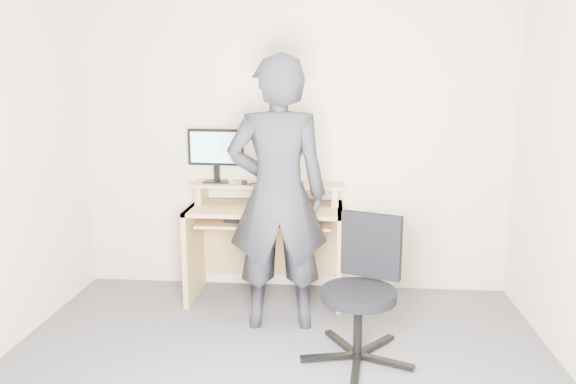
# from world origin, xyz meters

# --- Properties ---
(back_wall) EXTENTS (3.50, 0.02, 2.50)m
(back_wall) POSITION_xyz_m (0.00, 1.75, 1.25)
(back_wall) COLOR beige
(back_wall) RESTS_ON ground
(desk) EXTENTS (1.20, 0.60, 0.91)m
(desk) POSITION_xyz_m (-0.20, 1.53, 0.55)
(desk) COLOR tan
(desk) RESTS_ON ground
(monitor) EXTENTS (0.45, 0.13, 0.43)m
(monitor) POSITION_xyz_m (-0.61, 1.59, 1.17)
(monitor) COLOR black
(monitor) RESTS_ON desk
(external_drive) EXTENTS (0.08, 0.13, 0.20)m
(external_drive) POSITION_xyz_m (-0.14, 1.63, 1.01)
(external_drive) COLOR black
(external_drive) RESTS_ON desk
(travel_mug) EXTENTS (0.09, 0.09, 0.19)m
(travel_mug) POSITION_xyz_m (-0.16, 1.57, 1.01)
(travel_mug) COLOR silver
(travel_mug) RESTS_ON desk
(smartphone) EXTENTS (0.08, 0.14, 0.01)m
(smartphone) POSITION_xyz_m (0.05, 1.55, 0.92)
(smartphone) COLOR black
(smartphone) RESTS_ON desk
(charger) EXTENTS (0.05, 0.05, 0.03)m
(charger) POSITION_xyz_m (-0.37, 1.50, 0.93)
(charger) COLOR black
(charger) RESTS_ON desk
(headphones) EXTENTS (0.20, 0.20, 0.06)m
(headphones) POSITION_xyz_m (-0.44, 1.63, 0.92)
(headphones) COLOR silver
(headphones) RESTS_ON desk
(keyboard) EXTENTS (0.48, 0.24, 0.03)m
(keyboard) POSITION_xyz_m (-0.27, 1.36, 0.67)
(keyboard) COLOR black
(keyboard) RESTS_ON desk
(mouse) EXTENTS (0.11, 0.08, 0.04)m
(mouse) POSITION_xyz_m (0.15, 1.35, 0.77)
(mouse) COLOR black
(mouse) RESTS_ON desk
(office_chair) EXTENTS (0.70, 0.68, 0.88)m
(office_chair) POSITION_xyz_m (0.52, 0.53, 0.48)
(office_chair) COLOR black
(office_chair) RESTS_ON ground
(person) EXTENTS (0.74, 0.53, 1.89)m
(person) POSITION_xyz_m (-0.05, 0.95, 0.95)
(person) COLOR black
(person) RESTS_ON ground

